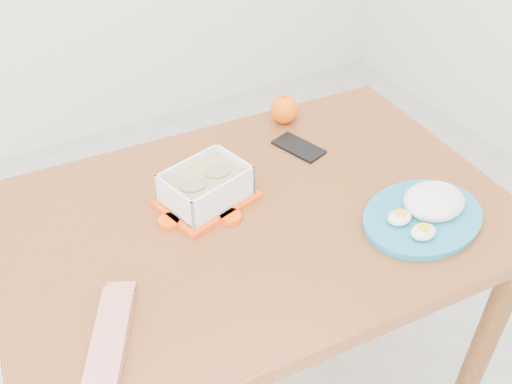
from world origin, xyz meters
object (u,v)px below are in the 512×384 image
rice_plate (427,210)px  smartphone (299,147)px  orange_fruit (284,109)px  dining_table (256,247)px  food_container (206,187)px

rice_plate → smartphone: rice_plate is taller
orange_fruit → smartphone: 0.14m
dining_table → rice_plate: 0.40m
smartphone → food_container: bearing=176.9°
rice_plate → food_container: bearing=136.1°
dining_table → food_container: size_ratio=4.92×
orange_fruit → dining_table: bearing=-130.6°
dining_table → orange_fruit: orange_fruit is taller
orange_fruit → rice_plate: 0.50m
food_container → rice_plate: bearing=-50.4°
food_container → dining_table: bearing=-62.5°
food_container → orange_fruit: size_ratio=3.06×
dining_table → rice_plate: size_ratio=3.64×
orange_fruit → food_container: bearing=-148.1°
smartphone → dining_table: bearing=-160.5°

